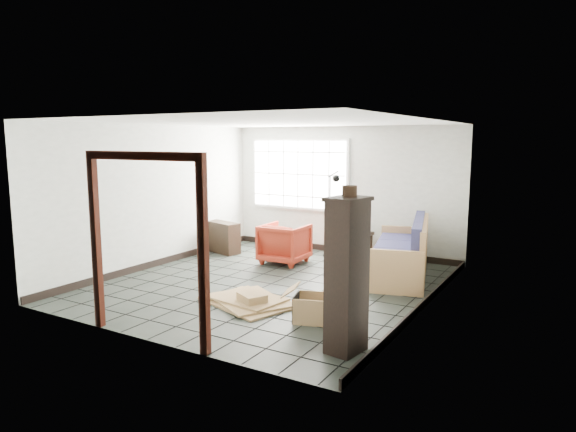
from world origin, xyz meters
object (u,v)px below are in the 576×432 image
Objects in this scene: futon_sofa at (404,256)px; tall_shelf at (347,274)px; side_table at (358,237)px; armchair at (285,241)px.

tall_shelf reaches higher than futon_sofa.
side_table is at bearing 120.13° from tall_shelf.
armchair is 0.48× the size of tall_shelf.
futon_sofa is 2.92× the size of armchair.
side_table is 0.31× the size of tall_shelf.
side_table is 4.59m from tall_shelf.
futon_sofa is 2.28m from armchair.
futon_sofa is 1.49m from side_table.
futon_sofa is 4.59× the size of side_table.
armchair is at bearing -135.57° from side_table.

